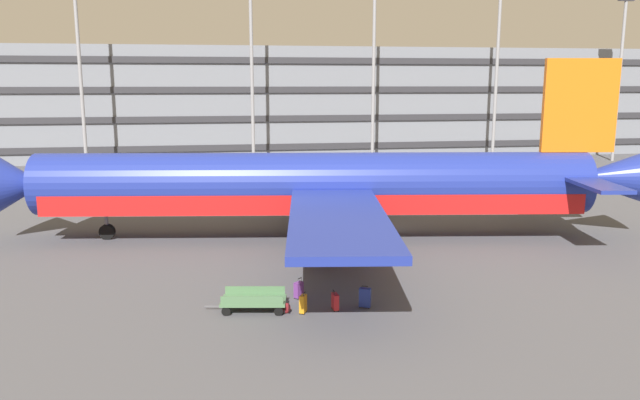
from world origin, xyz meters
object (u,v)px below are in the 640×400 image
Objects in this scene: baggage_cart at (254,301)px; backpack_red at (286,308)px; airliner at (321,186)px; suitcase_upright at (365,297)px; suitcase_silver at (299,290)px; suitcase_teal at (303,304)px; suitcase_navy at (335,301)px.

backpack_red is at bearing -22.16° from baggage_cart.
airliner is 39.46× the size of suitcase_upright.
suitcase_upright reaches higher than backpack_red.
suitcase_silver reaches higher than suitcase_teal.
suitcase_silver is at bearing -104.38° from airliner.
backpack_red is at bearing -178.11° from suitcase_upright.
suitcase_teal reaches higher than suitcase_navy.
suitcase_upright is 4.54m from baggage_cart.
suitcase_silver is at bearing 88.53° from suitcase_teal.
suitcase_teal is (-2.65, -11.91, -2.72)m from airliner.
airliner is 11.24× the size of baggage_cart.
airliner is 12.01m from suitcase_upright.
baggage_cart is at bearing -112.08° from airliner.
backpack_red is (-2.00, -0.05, -0.15)m from suitcase_navy.
suitcase_upright is at bearing 1.89° from backpack_red.
suitcase_upright is 3.26m from backpack_red.
suitcase_teal reaches higher than baggage_cart.
baggage_cart is (-1.27, 0.52, 0.21)m from backpack_red.
suitcase_teal is 0.26× the size of baggage_cart.
suitcase_silver reaches higher than baggage_cart.
suitcase_upright is (1.25, 0.05, 0.08)m from suitcase_navy.
suitcase_navy is at bearing 1.49° from backpack_red.
suitcase_navy is (1.33, 0.15, -0.04)m from suitcase_teal.
airliner reaches higher than suitcase_silver.
backpack_red is at bearing -178.51° from suitcase_navy.
suitcase_navy is (1.29, -1.62, -0.02)m from suitcase_silver.
airliner is 12.50m from suitcase_teal.
suitcase_navy is 1.25m from suitcase_upright.
baggage_cart is at bearing -149.81° from suitcase_silver.
suitcase_teal is 0.92× the size of suitcase_upright.
suitcase_upright reaches higher than baggage_cart.
airliner is 43.07× the size of suitcase_teal.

